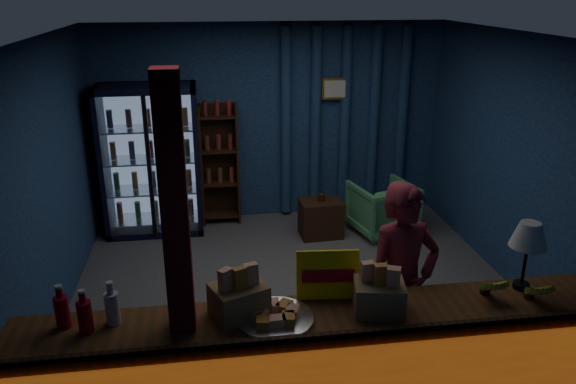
{
  "coord_description": "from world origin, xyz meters",
  "views": [
    {
      "loc": [
        -0.83,
        -5.07,
        3.02
      ],
      "look_at": [
        -0.12,
        -0.2,
        1.2
      ],
      "focal_mm": 35.0,
      "sensor_mm": 36.0,
      "label": 1
    }
  ],
  "objects_px": {
    "shopkeeper": "(402,286)",
    "pastry_tray": "(275,316)",
    "table_lamp": "(529,237)",
    "green_chair": "(382,208)"
  },
  "relations": [
    {
      "from": "green_chair",
      "to": "pastry_tray",
      "type": "distance_m",
      "value": 3.8
    },
    {
      "from": "table_lamp",
      "to": "pastry_tray",
      "type": "bearing_deg",
      "value": -175.1
    },
    {
      "from": "shopkeeper",
      "to": "green_chair",
      "type": "xyz_separation_m",
      "value": [
        0.74,
        2.78,
        -0.5
      ]
    },
    {
      "from": "shopkeeper",
      "to": "pastry_tray",
      "type": "xyz_separation_m",
      "value": [
        -1.05,
        -0.51,
        0.15
      ]
    },
    {
      "from": "shopkeeper",
      "to": "table_lamp",
      "type": "bearing_deg",
      "value": -35.82
    },
    {
      "from": "table_lamp",
      "to": "green_chair",
      "type": "bearing_deg",
      "value": 90.56
    },
    {
      "from": "pastry_tray",
      "to": "shopkeeper",
      "type": "bearing_deg",
      "value": 25.83
    },
    {
      "from": "shopkeeper",
      "to": "table_lamp",
      "type": "distance_m",
      "value": 1.0
    },
    {
      "from": "green_chair",
      "to": "shopkeeper",
      "type": "bearing_deg",
      "value": 61.37
    },
    {
      "from": "pastry_tray",
      "to": "table_lamp",
      "type": "distance_m",
      "value": 1.87
    }
  ]
}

